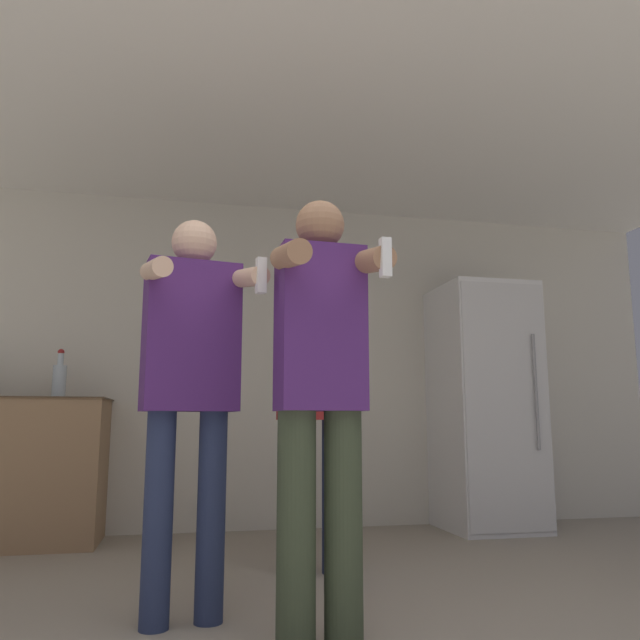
# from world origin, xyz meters

# --- Properties ---
(wall_back) EXTENTS (7.00, 0.06, 2.55)m
(wall_back) POSITION_xyz_m (0.00, 3.41, 1.27)
(wall_back) COLOR beige
(wall_back) RESTS_ON ground_plane
(ceiling_slab) EXTENTS (7.00, 3.90, 0.05)m
(ceiling_slab) POSITION_xyz_m (0.00, 1.69, 2.57)
(ceiling_slab) COLOR silver
(ceiling_slab) RESTS_ON wall_back
(refrigerator) EXTENTS (0.69, 0.75, 1.87)m
(refrigerator) POSITION_xyz_m (1.81, 3.02, 0.94)
(refrigerator) COLOR white
(refrigerator) RESTS_ON ground_plane
(bottle_tall_gin) EXTENTS (0.09, 0.09, 0.34)m
(bottle_tall_gin) POSITION_xyz_m (-1.33, 3.10, 1.10)
(bottle_tall_gin) COLOR silver
(bottle_tall_gin) RESTS_ON counter
(person_woman_foreground) EXTENTS (0.42, 0.43, 1.67)m
(person_woman_foreground) POSITION_xyz_m (0.03, 0.82, 0.92)
(person_woman_foreground) COLOR #38422D
(person_woman_foreground) RESTS_ON ground_plane
(person_man_side) EXTENTS (0.52, 0.57, 1.68)m
(person_man_side) POSITION_xyz_m (-0.45, 1.19, 1.01)
(person_man_side) COLOR navy
(person_man_side) RESTS_ON ground_plane
(person_spectator_back) EXTENTS (0.48, 0.49, 1.65)m
(person_spectator_back) POSITION_xyz_m (0.23, 1.94, 1.00)
(person_spectator_back) COLOR navy
(person_spectator_back) RESTS_ON ground_plane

